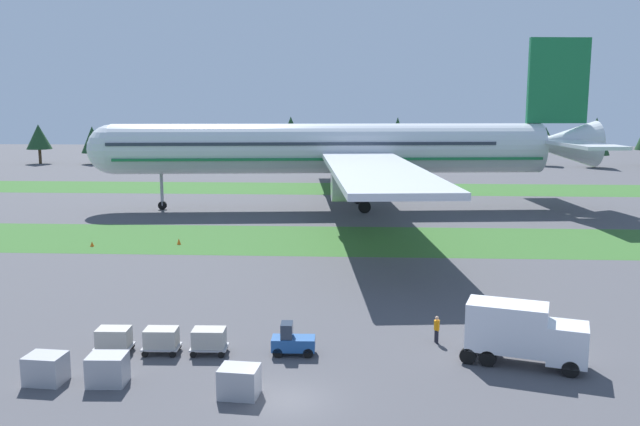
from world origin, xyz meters
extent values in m
plane|color=#47474C|center=(0.00, 0.00, 0.00)|extent=(400.00, 400.00, 0.00)
cube|color=#336028|center=(0.00, 40.10, 0.00)|extent=(320.00, 16.02, 0.01)
cube|color=#336028|center=(0.00, 84.14, 0.00)|extent=(320.00, 16.02, 0.01)
cylinder|color=silver|center=(-0.42, 62.12, 8.52)|extent=(60.47, 12.80, 6.95)
sphere|color=silver|center=(-30.32, 59.18, 8.52)|extent=(6.81, 6.81, 6.81)
cone|color=silver|center=(32.39, 65.35, 9.04)|extent=(10.86, 7.58, 6.61)
cube|color=#19703D|center=(-0.42, 62.12, 7.30)|extent=(59.03, 12.80, 0.36)
cube|color=#283342|center=(-4.07, 61.76, 9.39)|extent=(53.19, 12.16, 0.44)
cube|color=silver|center=(5.54, 38.96, 7.82)|extent=(13.43, 41.04, 0.63)
cylinder|color=#A3A3A8|center=(3.52, 44.84, 5.54)|extent=(6.21, 4.38, 3.82)
cube|color=silver|center=(0.91, 85.99, 7.82)|extent=(13.43, 41.04, 0.63)
cylinder|color=#A3A3A8|center=(0.08, 79.83, 5.54)|extent=(6.21, 4.38, 3.82)
cube|color=silver|center=(32.58, 55.91, 9.56)|extent=(6.74, 15.11, 0.44)
cube|color=silver|center=(30.74, 74.64, 9.56)|extent=(6.74, 15.11, 0.44)
cube|color=#19703D|center=(31.66, 65.28, 17.91)|extent=(8.60, 1.59, 11.82)
cylinder|color=#A3A3A8|center=(-23.76, 59.82, 4.04)|extent=(0.44, 0.44, 6.88)
cylinder|color=black|center=(-23.76, 59.82, 0.60)|extent=(1.24, 0.54, 1.20)
cylinder|color=#A3A3A8|center=(4.63, 58.42, 4.16)|extent=(0.44, 0.44, 6.63)
cylinder|color=black|center=(4.63, 58.42, 0.85)|extent=(1.75, 0.76, 1.70)
cylinder|color=#A3A3A8|center=(3.81, 66.73, 4.16)|extent=(0.44, 0.44, 6.63)
cylinder|color=black|center=(3.81, 66.73, 0.85)|extent=(1.75, 0.76, 1.70)
cube|color=#1E4C8E|center=(-0.29, 6.24, 0.69)|extent=(2.64, 1.37, 0.77)
cube|color=#283342|center=(-0.68, 6.23, 1.52)|extent=(0.73, 1.11, 0.90)
cylinder|color=black|center=(0.60, 6.82, 0.30)|extent=(0.61, 0.22, 0.60)
cylinder|color=black|center=(0.63, 5.72, 0.30)|extent=(0.61, 0.22, 0.60)
cylinder|color=black|center=(-1.22, 6.76, 0.30)|extent=(0.61, 0.22, 0.60)
cylinder|color=black|center=(-1.19, 5.66, 0.30)|extent=(0.61, 0.22, 0.60)
cube|color=#A3A3A8|center=(-5.39, 6.09, 0.40)|extent=(2.24, 1.56, 0.10)
cube|color=#ADA89E|center=(-5.39, 6.09, 1.00)|extent=(1.97, 1.37, 1.10)
cylinder|color=black|center=(-4.57, 6.81, 0.20)|extent=(0.40, 0.13, 0.40)
cylinder|color=black|center=(-4.54, 5.43, 0.20)|extent=(0.40, 0.13, 0.40)
cylinder|color=black|center=(-6.25, 6.76, 0.20)|extent=(0.40, 0.13, 0.40)
cylinder|color=black|center=(-6.21, 5.38, 0.20)|extent=(0.40, 0.13, 0.40)
cube|color=#A3A3A8|center=(-8.29, 6.01, 0.40)|extent=(2.24, 1.56, 0.10)
cube|color=#ADA89E|center=(-8.29, 6.01, 1.00)|extent=(1.97, 1.37, 1.10)
cylinder|color=black|center=(-7.47, 6.72, 0.20)|extent=(0.40, 0.13, 0.40)
cylinder|color=black|center=(-7.43, 5.35, 0.20)|extent=(0.40, 0.13, 0.40)
cylinder|color=black|center=(-9.15, 6.68, 0.20)|extent=(0.40, 0.13, 0.40)
cylinder|color=black|center=(-9.11, 5.30, 0.20)|extent=(0.40, 0.13, 0.40)
cube|color=#A3A3A8|center=(-11.19, 5.93, 0.40)|extent=(2.24, 1.56, 0.10)
cube|color=#ADA89E|center=(-11.19, 5.93, 1.00)|extent=(1.97, 1.37, 1.10)
cylinder|color=black|center=(-10.37, 6.64, 0.20)|extent=(0.40, 0.13, 0.40)
cylinder|color=black|center=(-10.33, 5.26, 0.20)|extent=(0.40, 0.13, 0.40)
cylinder|color=black|center=(-12.04, 6.59, 0.20)|extent=(0.40, 0.13, 0.40)
cylinder|color=black|center=(-12.00, 5.21, 0.20)|extent=(0.40, 0.13, 0.40)
cube|color=silver|center=(15.41, 4.67, 1.58)|extent=(2.78, 2.85, 2.20)
cube|color=#283342|center=(16.42, 4.36, 2.02)|extent=(0.69, 2.00, 0.97)
cube|color=silver|center=(12.21, 5.66, 2.18)|extent=(4.98, 3.53, 2.80)
cylinder|color=black|center=(15.92, 5.56, 0.48)|extent=(1.01, 0.57, 0.96)
cylinder|color=black|center=(15.32, 3.65, 0.48)|extent=(1.01, 0.57, 0.96)
cylinder|color=black|center=(11.65, 6.88, 0.48)|extent=(1.01, 0.57, 0.96)
cylinder|color=black|center=(11.05, 4.97, 0.48)|extent=(1.01, 0.57, 0.96)
cylinder|color=black|center=(10.57, 7.22, 0.48)|extent=(1.01, 0.57, 0.96)
cylinder|color=black|center=(9.98, 5.31, 0.48)|extent=(1.01, 0.57, 0.96)
cylinder|color=black|center=(8.53, 8.80, 0.42)|extent=(0.18, 0.18, 0.85)
cylinder|color=black|center=(8.59, 8.59, 0.42)|extent=(0.18, 0.18, 0.85)
cylinder|color=orange|center=(8.56, 8.69, 1.16)|extent=(0.36, 0.36, 0.62)
sphere|color=tan|center=(8.56, 8.69, 1.62)|extent=(0.24, 0.24, 0.24)
cylinder|color=orange|center=(8.51, 8.92, 1.13)|extent=(0.10, 0.10, 0.58)
cylinder|color=orange|center=(8.62, 8.47, 1.13)|extent=(0.10, 0.10, 0.58)
cube|color=#A3A3A8|center=(-13.30, 1.41, 0.80)|extent=(2.13, 1.76, 1.59)
cube|color=#A3A3A8|center=(-9.90, 1.42, 0.83)|extent=(2.06, 1.68, 1.65)
cube|color=#A3A3A8|center=(-2.55, 0.31, 0.79)|extent=(2.14, 1.78, 1.58)
cone|color=orange|center=(-15.39, 36.96, 0.33)|extent=(0.44, 0.44, 0.66)
cone|color=orange|center=(-24.26, 35.49, 0.27)|extent=(0.44, 0.44, 0.53)
cylinder|color=#4C3823|center=(-73.63, 127.83, 1.77)|extent=(0.70, 0.70, 3.55)
cone|color=#1E4223|center=(-73.63, 127.83, 6.54)|extent=(6.00, 6.00, 5.98)
cylinder|color=#4C3823|center=(-60.37, 127.85, 1.34)|extent=(0.70, 0.70, 2.67)
cone|color=#1E4223|center=(-60.37, 127.85, 5.89)|extent=(5.39, 5.39, 6.42)
cylinder|color=#4C3823|center=(-47.41, 124.57, 1.51)|extent=(0.70, 0.70, 3.02)
cone|color=#1E4223|center=(-47.41, 124.57, 6.35)|extent=(4.97, 4.97, 6.64)
cylinder|color=#4C3823|center=(-36.52, 129.24, 1.63)|extent=(0.70, 0.70, 3.25)
cone|color=#1E4223|center=(-36.52, 129.24, 6.07)|extent=(4.97, 4.97, 5.65)
cylinder|color=#4C3823|center=(-24.58, 128.10, 1.48)|extent=(0.70, 0.70, 2.96)
cone|color=#1E4223|center=(-24.58, 128.10, 5.72)|extent=(5.57, 5.57, 5.52)
cylinder|color=#4C3823|center=(-11.98, 126.84, 1.72)|extent=(0.70, 0.70, 3.44)
cone|color=#1E4223|center=(-11.98, 126.84, 7.48)|extent=(6.27, 6.27, 8.07)
cylinder|color=#4C3823|center=(-1.06, 126.60, 1.33)|extent=(0.70, 0.70, 2.66)
cone|color=#1E4223|center=(-1.06, 126.60, 5.27)|extent=(5.57, 5.57, 5.23)
cylinder|color=#4C3823|center=(13.32, 129.95, 1.51)|extent=(0.70, 0.70, 3.02)
cone|color=#1E4223|center=(13.32, 129.95, 7.17)|extent=(5.29, 5.29, 8.31)
cylinder|color=#4C3823|center=(24.42, 126.22, 1.84)|extent=(0.70, 0.70, 3.68)
cone|color=#1E4223|center=(24.42, 126.22, 6.69)|extent=(4.82, 4.82, 6.02)
cylinder|color=#4C3823|center=(35.87, 124.96, 1.97)|extent=(0.70, 0.70, 3.94)
cone|color=#1E4223|center=(35.87, 124.96, 6.44)|extent=(6.27, 6.27, 5.00)
cylinder|color=#4C3823|center=(48.04, 129.36, 1.96)|extent=(0.70, 0.70, 3.92)
cone|color=#1E4223|center=(48.04, 129.36, 6.49)|extent=(5.35, 5.35, 5.14)
cylinder|color=#4C3823|center=(58.16, 125.00, 1.45)|extent=(0.70, 0.70, 2.89)
cone|color=#1E4223|center=(58.16, 125.00, 7.16)|extent=(6.40, 6.40, 8.53)
camera|label=1|loc=(3.36, -32.20, 15.10)|focal=37.71mm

